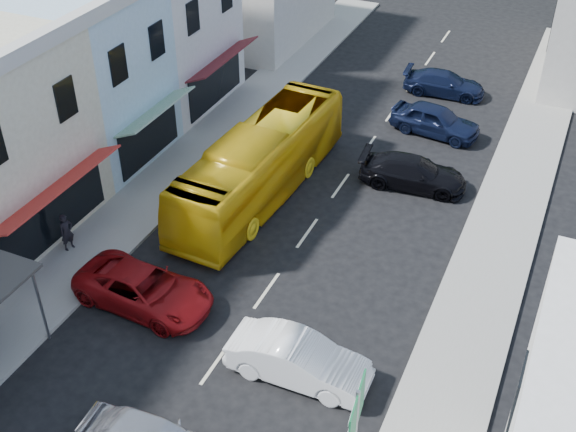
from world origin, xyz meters
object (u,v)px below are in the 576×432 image
object	(u,v)px
car_red	(144,290)
pedestrian_left	(67,231)
traffic_signal	(556,13)
bus	(261,165)
car_white	(299,362)

from	to	relation	value
car_red	pedestrian_left	bearing A→B (deg)	76.14
traffic_signal	bus	bearing A→B (deg)	65.15
traffic_signal	car_red	bearing A→B (deg)	70.06
car_red	car_white	bearing A→B (deg)	-94.51
car_white	pedestrian_left	world-z (taller)	pedestrian_left
bus	pedestrian_left	xyz separation A→B (m)	(-5.31, -6.96, -0.55)
bus	traffic_signal	xyz separation A→B (m)	(9.67, 21.82, 1.12)
bus	pedestrian_left	bearing A→B (deg)	-124.29
car_white	bus	bearing A→B (deg)	31.33
car_white	pedestrian_left	xyz separation A→B (m)	(-11.18, 2.39, 0.30)
bus	pedestrian_left	distance (m)	8.77
car_red	bus	bearing A→B (deg)	-1.35
bus	car_red	bearing A→B (deg)	-91.91
pedestrian_left	bus	bearing A→B (deg)	-21.29
bus	traffic_signal	bearing A→B (deg)	69.15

